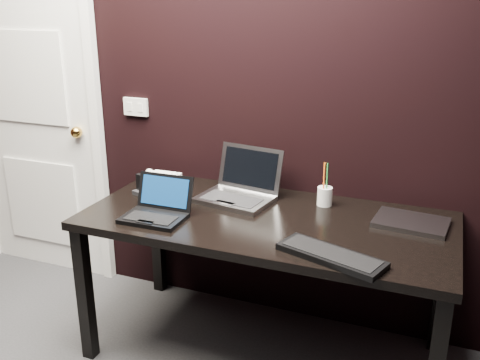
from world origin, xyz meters
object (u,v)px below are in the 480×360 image
at_px(closed_laptop, 411,222).
at_px(mobile_phone, 140,187).
at_px(netbook, 157,210).
at_px(pen_cup, 325,195).
at_px(door, 34,111).
at_px(ext_keyboard, 331,255).
at_px(desk_phone, 163,179).
at_px(silver_laptop, 239,190).
at_px(desk, 266,232).

distance_m(closed_laptop, mobile_phone, 1.34).
xyz_separation_m(netbook, pen_cup, (0.69, 0.44, 0.01)).
bearing_deg(door, closed_laptop, -5.46).
height_order(ext_keyboard, desk_phone, desk_phone).
relative_size(silver_laptop, pen_cup, 1.85).
bearing_deg(closed_laptop, door, 174.54).
bearing_deg(netbook, mobile_phone, 134.22).
xyz_separation_m(desk, desk_phone, (-0.66, 0.21, 0.11)).
height_order(door, netbook, door).
relative_size(ext_keyboard, mobile_phone, 4.28).
relative_size(door, ext_keyboard, 4.72).
xyz_separation_m(silver_laptop, ext_keyboard, (0.57, -0.47, -0.03)).
bearing_deg(mobile_phone, desk_phone, 74.78).
xyz_separation_m(ext_keyboard, desk_phone, (-1.03, 0.51, 0.02)).
relative_size(closed_laptop, mobile_phone, 3.19).
relative_size(netbook, desk_phone, 1.43).
height_order(netbook, closed_laptop, netbook).
bearing_deg(ext_keyboard, silver_laptop, 140.67).
bearing_deg(pen_cup, door, 176.10).
bearing_deg(pen_cup, netbook, -147.32).
relative_size(silver_laptop, closed_laptop, 1.18).
height_order(door, silver_laptop, door).
height_order(door, ext_keyboard, door).
xyz_separation_m(silver_laptop, pen_cup, (0.42, 0.08, 0.00)).
height_order(desk, closed_laptop, closed_laptop).
xyz_separation_m(netbook, ext_keyboard, (0.84, -0.11, -0.02)).
xyz_separation_m(closed_laptop, mobile_phone, (-1.34, -0.11, 0.03)).
xyz_separation_m(door, silver_laptop, (1.44, -0.21, -0.26)).
relative_size(door, netbook, 7.56).
bearing_deg(silver_laptop, pen_cup, 10.53).
bearing_deg(ext_keyboard, netbook, 172.65).
height_order(netbook, mobile_phone, netbook).
distance_m(closed_laptop, desk_phone, 1.30).
xyz_separation_m(door, netbook, (1.18, -0.57, -0.27)).
xyz_separation_m(ext_keyboard, pen_cup, (-0.15, 0.55, 0.04)).
height_order(closed_laptop, pen_cup, pen_cup).
bearing_deg(desk, closed_laptop, 13.96).
relative_size(door, mobile_phone, 20.18).
height_order(netbook, pen_cup, pen_cup).
height_order(netbook, ext_keyboard, netbook).
height_order(silver_laptop, desk_phone, silver_laptop).
xyz_separation_m(door, desk_phone, (0.99, -0.17, -0.27)).
height_order(desk, mobile_phone, mobile_phone).
distance_m(door, netbook, 1.33).
bearing_deg(mobile_phone, door, 160.98).
relative_size(netbook, mobile_phone, 2.67).
relative_size(netbook, silver_laptop, 0.71).
height_order(ext_keyboard, closed_laptop, ext_keyboard).
bearing_deg(pen_cup, ext_keyboard, -74.35).
xyz_separation_m(netbook, silver_laptop, (0.27, 0.36, 0.01)).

